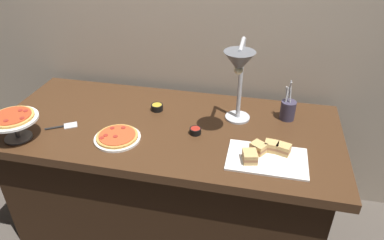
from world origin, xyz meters
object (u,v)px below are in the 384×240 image
object	(u,v)px
pizza_plate_front	(117,137)
sauce_cup_far	(157,107)
utensil_holder	(288,110)
sauce_cup_near	(195,131)
heat_lamp	(239,69)
pizza_plate_center	(13,120)
sandwich_platter	(266,155)
serving_spatula	(63,126)

from	to	relation	value
pizza_plate_front	sauce_cup_far	bearing A→B (deg)	71.44
utensil_holder	sauce_cup_near	bearing A→B (deg)	-151.17
heat_lamp	pizza_plate_center	xyz separation A→B (m)	(-1.10, -0.29, -0.26)
heat_lamp	pizza_plate_front	xyz separation A→B (m)	(-0.59, -0.19, -0.36)
sandwich_platter	sauce_cup_near	world-z (taller)	sandwich_platter
sandwich_platter	utensil_holder	bearing A→B (deg)	75.64
sandwich_platter	serving_spatula	xyz separation A→B (m)	(-1.10, 0.04, -0.02)
heat_lamp	sauce_cup_near	world-z (taller)	heat_lamp
sauce_cup_near	sandwich_platter	bearing A→B (deg)	-19.72
pizza_plate_center	utensil_holder	size ratio (longest dim) A/B	1.08
sandwich_platter	sauce_cup_near	xyz separation A→B (m)	(-0.37, 0.13, -0.00)
pizza_plate_center	sauce_cup_far	xyz separation A→B (m)	(0.62, 0.44, -0.09)
sauce_cup_near	serving_spatula	bearing A→B (deg)	-172.60
heat_lamp	sandwich_platter	bearing A→B (deg)	-47.29
heat_lamp	sandwich_platter	xyz separation A→B (m)	(0.17, -0.19, -0.35)
utensil_holder	pizza_plate_center	bearing A→B (deg)	-159.88
sandwich_platter	serving_spatula	size ratio (longest dim) A/B	2.34
pizza_plate_front	sandwich_platter	bearing A→B (deg)	0.36
sauce_cup_far	sauce_cup_near	bearing A→B (deg)	-35.48
pizza_plate_front	heat_lamp	bearing A→B (deg)	18.04
pizza_plate_center	serving_spatula	world-z (taller)	pizza_plate_center
sauce_cup_far	serving_spatula	xyz separation A→B (m)	(-0.45, -0.29, -0.02)
pizza_plate_front	sauce_cup_near	bearing A→B (deg)	19.81
heat_lamp	sandwich_platter	distance (m)	0.43
sandwich_platter	sauce_cup_near	bearing A→B (deg)	160.28
pizza_plate_center	serving_spatula	xyz separation A→B (m)	(0.17, 0.15, -0.11)
heat_lamp	sauce_cup_far	bearing A→B (deg)	163.31
pizza_plate_center	pizza_plate_front	bearing A→B (deg)	11.27
serving_spatula	pizza_plate_center	bearing A→B (deg)	-139.40
pizza_plate_center	sandwich_platter	xyz separation A→B (m)	(1.27, 0.11, -0.09)
utensil_holder	pizza_plate_front	bearing A→B (deg)	-155.05
pizza_plate_center	utensil_holder	bearing A→B (deg)	20.12
pizza_plate_front	sauce_cup_far	distance (m)	0.35
heat_lamp	sauce_cup_far	distance (m)	0.61
utensil_holder	serving_spatula	size ratio (longest dim) A/B	1.42
sauce_cup_far	utensil_holder	bearing A→B (deg)	5.09
sandwich_platter	heat_lamp	bearing A→B (deg)	132.71
sauce_cup_far	pizza_plate_center	bearing A→B (deg)	-145.00
sauce_cup_far	heat_lamp	bearing A→B (deg)	-16.69
utensil_holder	serving_spatula	distance (m)	1.25
heat_lamp	serving_spatula	size ratio (longest dim) A/B	2.95
pizza_plate_center	sauce_cup_near	size ratio (longest dim) A/B	4.01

